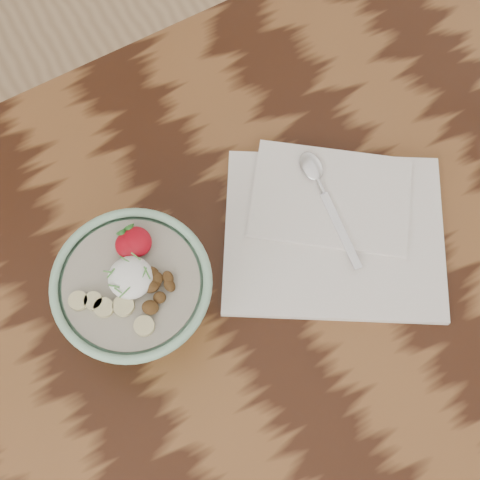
% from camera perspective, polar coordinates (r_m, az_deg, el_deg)
% --- Properties ---
extents(table, '(1.60, 0.90, 0.75)m').
position_cam_1_polar(table, '(0.93, 1.32, -7.98)').
color(table, black).
rests_on(table, ground).
extents(breakfast_bowl, '(0.18, 0.18, 0.12)m').
position_cam_1_polar(breakfast_bowl, '(0.79, -8.88, -4.44)').
color(breakfast_bowl, '#8BBB9A').
rests_on(breakfast_bowl, table).
extents(napkin, '(0.36, 0.34, 0.02)m').
position_cam_1_polar(napkin, '(0.88, 7.95, 1.17)').
color(napkin, white).
rests_on(napkin, table).
extents(spoon, '(0.05, 0.18, 0.01)m').
position_cam_1_polar(spoon, '(0.89, 6.71, 4.95)').
color(spoon, silver).
rests_on(spoon, napkin).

